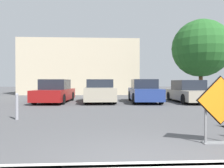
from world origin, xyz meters
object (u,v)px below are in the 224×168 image
(parked_car_third, at_px, (144,92))
(parked_car_fourth, at_px, (188,92))
(bollard_nearest, at_px, (17,106))
(parked_car_second, at_px, (100,91))
(parked_car_nearest, at_px, (55,92))
(road_closed_sign, at_px, (220,107))

(parked_car_third, height_order, parked_car_fourth, parked_car_third)
(parked_car_third, xyz_separation_m, bollard_nearest, (-5.75, -6.27, -0.19))
(parked_car_fourth, bearing_deg, parked_car_second, -3.53)
(parked_car_nearest, height_order, parked_car_fourth, parked_car_nearest)
(road_closed_sign, distance_m, bollard_nearest, 6.35)
(parked_car_second, xyz_separation_m, parked_car_third, (2.89, -0.23, -0.01))
(parked_car_third, distance_m, bollard_nearest, 8.51)
(road_closed_sign, height_order, parked_car_third, parked_car_third)
(parked_car_fourth, bearing_deg, bollard_nearest, 35.39)
(road_closed_sign, relative_size, parked_car_third, 0.34)
(parked_car_second, bearing_deg, parked_car_third, 174.10)
(parked_car_third, bearing_deg, parked_car_nearest, -0.11)
(road_closed_sign, height_order, parked_car_nearest, parked_car_nearest)
(parked_car_nearest, xyz_separation_m, parked_car_second, (2.88, -0.00, 0.02))
(parked_car_nearest, height_order, bollard_nearest, parked_car_nearest)
(parked_car_second, distance_m, bollard_nearest, 7.11)
(road_closed_sign, bearing_deg, parked_car_fourth, 71.29)
(parked_car_nearest, bearing_deg, parked_car_second, -176.31)
(parked_car_second, bearing_deg, parked_car_nearest, -1.37)
(parked_car_fourth, bearing_deg, parked_car_nearest, -2.42)
(parked_car_fourth, bearing_deg, road_closed_sign, 71.18)
(parked_car_third, bearing_deg, road_closed_sign, 90.43)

